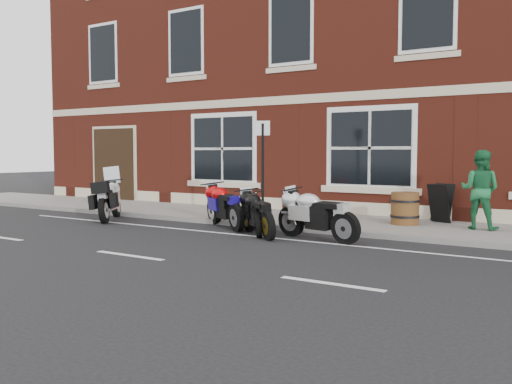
# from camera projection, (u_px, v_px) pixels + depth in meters

# --- Properties ---
(ground) EXTENTS (80.00, 80.00, 0.00)m
(ground) POSITION_uv_depth(u_px,v_px,m) (228.00, 235.00, 12.73)
(ground) COLOR black
(ground) RESTS_ON ground
(sidewalk) EXTENTS (30.00, 3.00, 0.12)m
(sidewalk) POSITION_uv_depth(u_px,v_px,m) (294.00, 219.00, 15.23)
(sidewalk) COLOR slate
(sidewalk) RESTS_ON ground
(kerb) EXTENTS (30.00, 0.16, 0.12)m
(kerb) POSITION_uv_depth(u_px,v_px,m) (263.00, 226.00, 13.91)
(kerb) COLOR slate
(kerb) RESTS_ON ground
(pub_building) EXTENTS (24.00, 12.00, 12.00)m
(pub_building) POSITION_uv_depth(u_px,v_px,m) (395.00, 40.00, 21.06)
(pub_building) COLOR maroon
(pub_building) RESTS_ON ground
(moto_touring_silver) EXTENTS (1.40, 1.87, 1.45)m
(moto_touring_silver) POSITION_uv_depth(u_px,v_px,m) (112.00, 198.00, 15.64)
(moto_touring_silver) COLOR black
(moto_touring_silver) RESTS_ON ground
(moto_sport_red) EXTENTS (1.94, 1.31, 1.00)m
(moto_sport_red) POSITION_uv_depth(u_px,v_px,m) (225.00, 204.00, 14.01)
(moto_sport_red) COLOR black
(moto_sport_red) RESTS_ON ground
(moto_sport_black) EXTENTS (1.68, 1.40, 0.93)m
(moto_sport_black) POSITION_uv_depth(u_px,v_px,m) (258.00, 212.00, 12.69)
(moto_sport_black) COLOR black
(moto_sport_black) RESTS_ON ground
(moto_sport_silver) EXTENTS (2.16, 0.68, 0.99)m
(moto_sport_silver) POSITION_uv_depth(u_px,v_px,m) (317.00, 213.00, 12.03)
(moto_sport_silver) COLOR black
(moto_sport_silver) RESTS_ON ground
(moto_naked_black) EXTENTS (1.19, 1.60, 0.85)m
(moto_naked_black) POSITION_uv_depth(u_px,v_px,m) (258.00, 212.00, 13.06)
(moto_naked_black) COLOR black
(moto_naked_black) RESTS_ON ground
(pedestrian_right) EXTENTS (0.91, 0.73, 1.79)m
(pedestrian_right) POSITION_uv_depth(u_px,v_px,m) (480.00, 190.00, 12.79)
(pedestrian_right) COLOR #1C6236
(pedestrian_right) RESTS_ON sidewalk
(a_board_sign) EXTENTS (0.68, 0.58, 0.96)m
(a_board_sign) POSITION_uv_depth(u_px,v_px,m) (441.00, 203.00, 14.14)
(a_board_sign) COLOR black
(a_board_sign) RESTS_ON sidewalk
(barrel_planter) EXTENTS (0.70, 0.70, 0.77)m
(barrel_planter) POSITION_uv_depth(u_px,v_px,m) (405.00, 208.00, 13.70)
(barrel_planter) COLOR #523415
(barrel_planter) RESTS_ON sidewalk
(parking_sign) EXTENTS (0.34, 0.14, 2.50)m
(parking_sign) POSITION_uv_depth(u_px,v_px,m) (263.00, 164.00, 13.96)
(parking_sign) COLOR black
(parking_sign) RESTS_ON sidewalk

